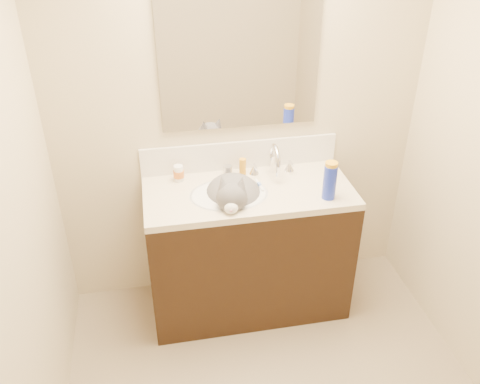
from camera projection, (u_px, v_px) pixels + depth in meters
name	position (u px, v px, depth m)	size (l,w,h in m)	color
room_shell	(307.00, 176.00, 1.76)	(2.24, 2.54, 2.52)	beige
vanity_cabinet	(248.00, 252.00, 3.14)	(1.20, 0.55, 0.82)	black
counter_slab	(249.00, 193.00, 2.92)	(1.20, 0.55, 0.04)	beige
basin	(229.00, 205.00, 2.90)	(0.45, 0.36, 0.14)	white
faucet	(274.00, 163.00, 3.01)	(0.28, 0.20, 0.21)	silver
cat	(233.00, 197.00, 2.88)	(0.39, 0.48, 0.34)	#545254
backsplash	(240.00, 155.00, 3.08)	(1.20, 0.02, 0.18)	silver
mirror	(240.00, 59.00, 2.78)	(0.90, 0.02, 0.80)	white
pill_bottle	(179.00, 173.00, 2.97)	(0.05, 0.05, 0.10)	white
pill_label	(179.00, 174.00, 2.97)	(0.06, 0.06, 0.04)	#CC6A22
silver_jar	(228.00, 170.00, 3.04)	(0.05, 0.05, 0.06)	#B7B7BC
amber_bottle	(243.00, 167.00, 3.04)	(0.04, 0.04, 0.10)	orange
toothbrush	(259.00, 185.00, 2.94)	(0.01, 0.14, 0.01)	white
toothbrush_head	(259.00, 184.00, 2.94)	(0.02, 0.03, 0.02)	#7199F0
spray_can	(330.00, 182.00, 2.78)	(0.07, 0.07, 0.20)	#1B2DBE
spray_cap	(331.00, 166.00, 2.73)	(0.07, 0.07, 0.04)	gold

